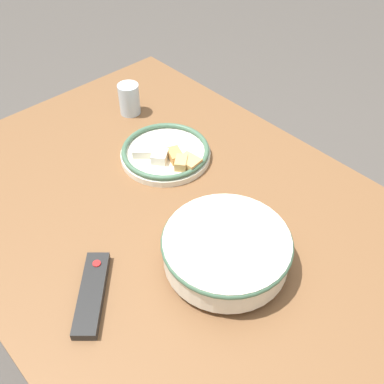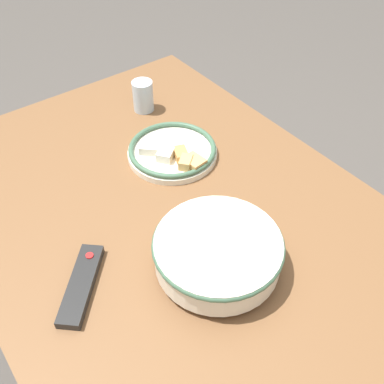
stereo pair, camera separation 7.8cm
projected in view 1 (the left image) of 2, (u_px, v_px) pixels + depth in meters
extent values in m
plane|color=#4C4742|center=(182.00, 353.00, 1.59)|extent=(8.00, 8.00, 0.00)
cube|color=brown|center=(178.00, 222.00, 1.11)|extent=(1.35, 0.93, 0.04)
cylinder|color=brown|center=(154.00, 152.00, 1.86)|extent=(0.06, 0.06, 0.68)
cylinder|color=silver|center=(225.00, 261.00, 0.99)|extent=(0.12, 0.12, 0.02)
cylinder|color=silver|center=(226.00, 249.00, 0.96)|extent=(0.27, 0.27, 0.07)
cylinder|color=#9E4C1E|center=(226.00, 251.00, 0.96)|extent=(0.24, 0.24, 0.06)
torus|color=#42664C|center=(227.00, 242.00, 0.94)|extent=(0.28, 0.28, 0.01)
cylinder|color=silver|center=(166.00, 154.00, 1.25)|extent=(0.25, 0.25, 0.02)
torus|color=#42664C|center=(165.00, 150.00, 1.24)|extent=(0.24, 0.24, 0.01)
cube|color=tan|center=(189.00, 162.00, 1.19)|extent=(0.06, 0.05, 0.02)
cube|color=tan|center=(175.00, 155.00, 1.21)|extent=(0.06, 0.05, 0.03)
cube|color=silver|center=(143.00, 152.00, 1.22)|extent=(0.06, 0.06, 0.02)
cube|color=silver|center=(160.00, 156.00, 1.21)|extent=(0.06, 0.06, 0.03)
cube|color=tan|center=(181.00, 163.00, 1.19)|extent=(0.05, 0.06, 0.03)
cube|color=black|center=(92.00, 294.00, 0.92)|extent=(0.18, 0.17, 0.02)
cylinder|color=red|center=(96.00, 263.00, 0.97)|extent=(0.02, 0.02, 0.00)
cylinder|color=silver|center=(129.00, 99.00, 1.38)|extent=(0.06, 0.06, 0.10)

